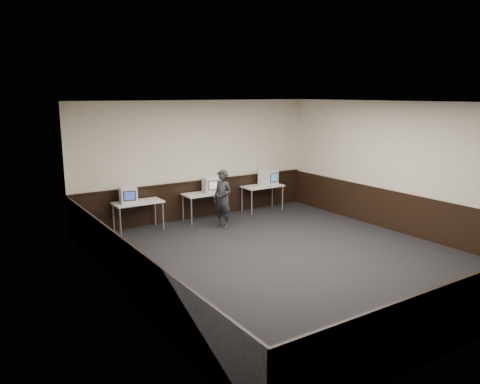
# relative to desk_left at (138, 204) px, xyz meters

# --- Properties ---
(floor) EXTENTS (8.00, 8.00, 0.00)m
(floor) POSITION_rel_desk_left_xyz_m (1.90, -3.60, -0.68)
(floor) COLOR black
(floor) RESTS_ON ground
(ceiling) EXTENTS (8.00, 8.00, 0.00)m
(ceiling) POSITION_rel_desk_left_xyz_m (1.90, -3.60, 2.52)
(ceiling) COLOR white
(ceiling) RESTS_ON back_wall
(back_wall) EXTENTS (7.00, 0.00, 7.00)m
(back_wall) POSITION_rel_desk_left_xyz_m (1.90, 0.40, 0.92)
(back_wall) COLOR beige
(back_wall) RESTS_ON ground
(left_wall) EXTENTS (0.00, 8.00, 8.00)m
(left_wall) POSITION_rel_desk_left_xyz_m (-1.60, -3.60, 0.92)
(left_wall) COLOR beige
(left_wall) RESTS_ON ground
(right_wall) EXTENTS (0.00, 8.00, 8.00)m
(right_wall) POSITION_rel_desk_left_xyz_m (5.40, -3.60, 0.92)
(right_wall) COLOR beige
(right_wall) RESTS_ON ground
(wainscot_back) EXTENTS (6.98, 0.04, 1.00)m
(wainscot_back) POSITION_rel_desk_left_xyz_m (1.90, 0.38, -0.18)
(wainscot_back) COLOR black
(wainscot_back) RESTS_ON back_wall
(wainscot_front) EXTENTS (6.98, 0.04, 1.00)m
(wainscot_front) POSITION_rel_desk_left_xyz_m (1.90, -7.58, -0.18)
(wainscot_front) COLOR black
(wainscot_front) RESTS_ON front_wall
(wainscot_left) EXTENTS (0.04, 7.98, 1.00)m
(wainscot_left) POSITION_rel_desk_left_xyz_m (-1.58, -3.60, -0.18)
(wainscot_left) COLOR black
(wainscot_left) RESTS_ON left_wall
(wainscot_right) EXTENTS (0.04, 7.98, 1.00)m
(wainscot_right) POSITION_rel_desk_left_xyz_m (5.38, -3.60, -0.18)
(wainscot_right) COLOR black
(wainscot_right) RESTS_ON right_wall
(wainscot_rail) EXTENTS (6.98, 0.06, 0.04)m
(wainscot_rail) POSITION_rel_desk_left_xyz_m (1.90, 0.36, 0.34)
(wainscot_rail) COLOR black
(wainscot_rail) RESTS_ON wainscot_back
(desk_left) EXTENTS (1.20, 0.60, 0.75)m
(desk_left) POSITION_rel_desk_left_xyz_m (0.00, 0.00, 0.00)
(desk_left) COLOR silver
(desk_left) RESTS_ON ground
(desk_center) EXTENTS (1.20, 0.60, 0.75)m
(desk_center) POSITION_rel_desk_left_xyz_m (1.90, 0.00, 0.00)
(desk_center) COLOR silver
(desk_center) RESTS_ON ground
(desk_right) EXTENTS (1.20, 0.60, 0.75)m
(desk_right) POSITION_rel_desk_left_xyz_m (3.80, 0.00, 0.00)
(desk_right) COLOR silver
(desk_right) RESTS_ON ground
(emac_left) EXTENTS (0.46, 0.48, 0.40)m
(emac_left) POSITION_rel_desk_left_xyz_m (-0.24, -0.01, 0.27)
(emac_left) COLOR white
(emac_left) RESTS_ON desk_left
(emac_center) EXTENTS (0.48, 0.50, 0.41)m
(emac_center) POSITION_rel_desk_left_xyz_m (2.09, 0.00, 0.28)
(emac_center) COLOR white
(emac_center) RESTS_ON desk_center
(emac_right) EXTENTS (0.51, 0.53, 0.43)m
(emac_right) POSITION_rel_desk_left_xyz_m (4.02, 0.02, 0.29)
(emac_right) COLOR white
(emac_right) RESTS_ON desk_right
(person) EXTENTS (0.52, 0.64, 1.50)m
(person) POSITION_rel_desk_left_xyz_m (1.90, -0.90, 0.07)
(person) COLOR #222327
(person) RESTS_ON ground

